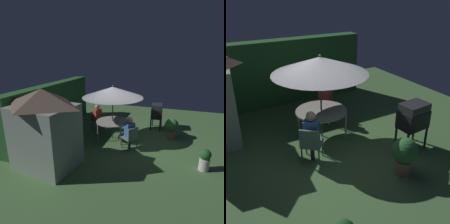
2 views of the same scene
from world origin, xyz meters
TOP-DOWN VIEW (x-y plane):
  - ground_plane at (0.00, 0.00)m, footprint 11.00×11.00m
  - hedge_backdrop at (0.00, 3.50)m, footprint 5.75×0.53m
  - garden_shed at (-2.58, 1.98)m, footprint 1.74×2.08m
  - patio_table at (0.06, 0.66)m, footprint 1.36×1.36m
  - patio_umbrella at (0.06, 0.66)m, footprint 2.43×2.43m
  - bbq_grill at (1.79, -0.94)m, footprint 0.73×0.55m
  - chair_near_shed at (0.68, 1.65)m, footprint 0.64×0.64m
  - chair_far_side at (-0.69, -0.29)m, footprint 0.65×0.65m
  - potted_plant_by_shed at (0.88, -1.67)m, footprint 0.56×0.56m
  - potted_plant_by_grill at (-1.29, -2.76)m, footprint 0.34×0.34m
  - person_in_red at (0.63, 1.58)m, footprint 0.42×0.38m
  - person_in_blue at (-0.63, -0.22)m, footprint 0.42×0.40m

SIDE VIEW (x-z plane):
  - ground_plane at x=0.00m, z-range 0.00..0.00m
  - potted_plant_by_grill at x=-1.29m, z-range 0.02..0.72m
  - potted_plant_by_shed at x=0.88m, z-range 0.07..0.93m
  - chair_near_shed at x=0.68m, z-range 0.07..0.97m
  - chair_far_side at x=-0.69m, z-range 0.07..0.97m
  - patio_table at x=0.06m, z-range 0.33..1.11m
  - person_in_red at x=0.63m, z-range 0.15..1.41m
  - person_in_blue at x=-0.63m, z-range 0.15..1.41m
  - bbq_grill at x=1.79m, z-range 0.25..1.45m
  - hedge_backdrop at x=0.00m, z-range 0.00..2.18m
  - garden_shed at x=-2.58m, z-range 0.02..2.53m
  - patio_umbrella at x=0.06m, z-range 0.86..3.12m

